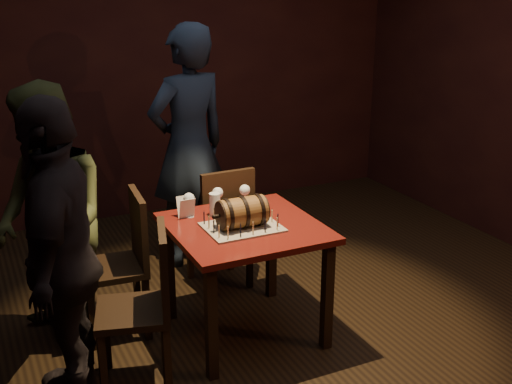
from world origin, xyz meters
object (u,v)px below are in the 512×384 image
(chair_left_rear, at_px, (125,256))
(person_back, at_px, (189,147))
(barrel_cake, at_px, (242,212))
(person_left_front, at_px, (62,259))
(wine_glass_left, at_px, (189,200))
(wine_glass_right, at_px, (245,191))
(pub_table, at_px, (245,241))
(person_left_rear, at_px, (50,223))
(pint_of_ale, at_px, (215,205))
(chair_back, at_px, (223,222))
(wine_glass_mid, at_px, (218,194))
(chair_left_front, at_px, (147,299))

(chair_left_rear, distance_m, person_back, 1.22)
(barrel_cake, distance_m, person_left_front, 1.12)
(barrel_cake, distance_m, wine_glass_left, 0.39)
(wine_glass_left, height_order, person_left_front, person_left_front)
(barrel_cake, height_order, wine_glass_right, barrel_cake)
(pub_table, height_order, person_left_rear, person_left_rear)
(pint_of_ale, distance_m, person_left_rear, 1.00)
(chair_left_rear, distance_m, person_left_front, 0.83)
(barrel_cake, height_order, chair_back, barrel_cake)
(chair_back, height_order, person_back, person_back)
(wine_glass_mid, relative_size, person_left_front, 0.10)
(chair_back, height_order, person_left_rear, person_left_rear)
(barrel_cake, distance_m, chair_back, 0.78)
(pub_table, height_order, chair_left_rear, chair_left_rear)
(chair_left_rear, bearing_deg, person_left_rear, -178.15)
(pint_of_ale, xyz_separation_m, chair_left_front, (-0.60, -0.48, -0.30))
(chair_left_rear, bearing_deg, person_back, 48.73)
(wine_glass_right, bearing_deg, barrel_cake, -117.11)
(wine_glass_left, relative_size, person_left_front, 0.10)
(wine_glass_right, distance_m, pint_of_ale, 0.24)
(chair_back, bearing_deg, pint_of_ale, -118.27)
(pub_table, relative_size, pint_of_ale, 6.00)
(barrel_cake, distance_m, chair_left_rear, 0.82)
(chair_left_front, bearing_deg, wine_glass_right, 32.36)
(wine_glass_mid, bearing_deg, barrel_cake, -87.12)
(wine_glass_right, height_order, person_left_rear, person_left_rear)
(pub_table, bearing_deg, wine_glass_right, 65.12)
(wine_glass_left, bearing_deg, wine_glass_mid, 7.01)
(pint_of_ale, bearing_deg, chair_left_front, -141.43)
(barrel_cake, distance_m, person_back, 1.27)
(person_left_front, bearing_deg, wine_glass_mid, 137.42)
(wine_glass_right, relative_size, person_left_rear, 0.10)
(person_left_rear, bearing_deg, wine_glass_left, 71.48)
(barrel_cake, xyz_separation_m, chair_left_rear, (-0.64, 0.40, -0.33))
(pub_table, height_order, chair_back, chair_back)
(barrel_cake, xyz_separation_m, wine_glass_left, (-0.22, 0.32, 0.01))
(pint_of_ale, relative_size, person_left_rear, 0.09)
(pub_table, distance_m, wine_glass_left, 0.44)
(person_left_rear, bearing_deg, chair_left_rear, 78.16)
(wine_glass_left, distance_m, person_back, 1.00)
(pub_table, distance_m, person_back, 1.26)
(pub_table, xyz_separation_m, chair_left_front, (-0.71, -0.25, -0.12))
(pub_table, height_order, wine_glass_mid, wine_glass_mid)
(person_back, bearing_deg, chair_back, 80.20)
(wine_glass_left, distance_m, pint_of_ale, 0.17)
(pub_table, distance_m, person_left_front, 1.18)
(pint_of_ale, bearing_deg, wine_glass_mid, 55.40)
(wine_glass_left, bearing_deg, pint_of_ale, -17.04)
(chair_left_front, xyz_separation_m, person_back, (0.79, 1.47, 0.42))
(pub_table, relative_size, person_left_front, 0.53)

